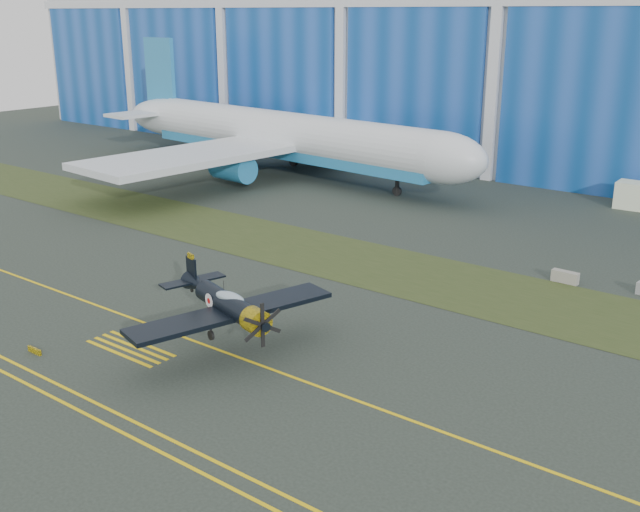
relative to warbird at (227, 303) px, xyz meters
The scene contains 9 objects.
ground 14.17m from the warbird, 20.18° to the left, with size 260.00×260.00×0.00m, color #313A32.
grass_median 23.02m from the warbird, 55.34° to the left, with size 260.00×10.00×0.02m, color #475128.
taxiway_centreline 13.34m from the warbird, ahead, with size 200.00×0.20×0.02m, color yellow.
edge_line_far 15.94m from the warbird, 33.94° to the right, with size 80.00×0.20×0.02m, color yellow.
hold_short_ladder 6.78m from the warbird, 146.45° to the right, with size 6.00×2.40×0.02m, color yellow, non-canonical shape.
guard_board_left 11.93m from the warbird, 141.29° to the right, with size 1.20×0.15×0.35m, color yellow.
warbird is the anchor object (origin of this frame).
jetliner 52.45m from the warbird, 126.19° to the left, with size 67.61×58.94×21.98m.
barrier_a 26.89m from the warbird, 64.19° to the left, with size 2.00×0.60×0.90m, color gray.
Camera 1 is at (16.25, -33.86, 19.38)m, focal length 42.00 mm.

